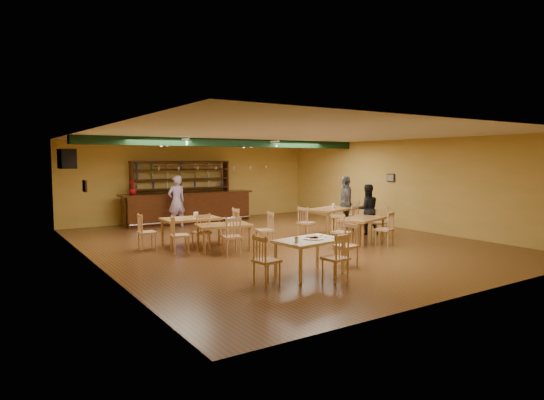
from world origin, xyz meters
TOP-DOWN VIEW (x-y plane):
  - floor at (0.00, 0.00)m, footprint 12.00×12.00m
  - ceiling_beam at (0.00, 2.80)m, footprint 10.00×0.30m
  - track_rail_left at (-1.80, 3.40)m, footprint 0.05×2.50m
  - track_rail_right at (1.40, 3.40)m, footprint 0.05×2.50m
  - ac_unit at (-4.80, 4.20)m, footprint 0.34×0.70m
  - picture_left at (-4.97, 1.00)m, footprint 0.04×0.34m
  - picture_right at (4.97, 0.50)m, footprint 0.04×0.34m
  - bar_counter at (-0.58, 5.15)m, footprint 4.94×0.85m
  - back_bar_hutch at (-0.58, 5.78)m, footprint 3.82×0.40m
  - poinsettia at (-2.60, 5.15)m, footprint 0.36×0.36m
  - dining_table_a at (-2.29, 0.96)m, footprint 1.53×0.95m
  - dining_table_b at (2.26, 0.50)m, footprint 1.78×1.33m
  - dining_table_c at (-1.85, -0.15)m, footprint 1.48×1.05m
  - dining_table_d at (1.83, -1.35)m, footprint 1.63×1.28m
  - near_table at (-1.58, -3.40)m, footprint 1.46×1.05m
  - pizza_tray at (-1.48, -3.40)m, footprint 0.47×0.47m
  - parmesan_shaker at (-2.01, -3.54)m, footprint 0.08×0.08m
  - napkin_stack at (-1.24, -3.20)m, footprint 0.23×0.19m
  - pizza_server at (-1.33, -3.35)m, footprint 0.33×0.19m
  - side_plate at (-1.04, -3.59)m, footprint 0.25×0.25m
  - patron_bar at (-1.36, 4.33)m, footprint 0.71×0.52m
  - patron_right_a at (3.06, -0.30)m, footprint 0.95×0.88m
  - patron_right_b at (3.03, 0.65)m, footprint 0.92×1.14m

SIDE VIEW (x-z plane):
  - floor at x=0.00m, z-range 0.00..0.00m
  - dining_table_c at x=-1.85m, z-range 0.00..0.68m
  - dining_table_d at x=1.83m, z-range 0.00..0.71m
  - near_table at x=-1.58m, z-range 0.00..0.73m
  - dining_table_a at x=-2.29m, z-range 0.00..0.75m
  - dining_table_b at x=2.26m, z-range 0.00..0.79m
  - bar_counter at x=-0.58m, z-range 0.00..1.13m
  - side_plate at x=-1.04m, z-range 0.73..0.74m
  - pizza_tray at x=-1.48m, z-range 0.73..0.74m
  - napkin_stack at x=-1.24m, z-range 0.73..0.76m
  - pizza_server at x=-1.33m, z-range 0.74..0.75m
  - patron_right_a at x=3.06m, z-range 0.00..1.56m
  - parmesan_shaker at x=-2.01m, z-range 0.73..0.84m
  - patron_bar at x=-1.36m, z-range 0.00..1.79m
  - patron_right_b at x=3.03m, z-range 0.00..1.81m
  - back_bar_hutch at x=-0.58m, z-range 0.00..2.28m
  - poinsettia at x=-2.60m, z-range 1.13..1.62m
  - picture_left at x=-4.97m, z-range 1.56..1.84m
  - picture_right at x=4.97m, z-range 1.56..1.84m
  - ac_unit at x=-4.80m, z-range 2.11..2.59m
  - ceiling_beam at x=0.00m, z-range 2.75..3.00m
  - track_rail_left at x=-1.80m, z-range 2.92..2.96m
  - track_rail_right at x=1.40m, z-range 2.92..2.96m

